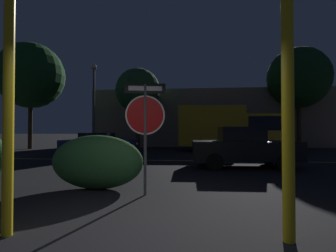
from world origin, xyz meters
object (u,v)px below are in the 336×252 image
Objects in this scene: passing_car_2 at (243,147)px; tree_2 at (138,91)px; yellow_pole_left at (8,102)px; hedge_bush_1 at (97,162)px; tree_0 at (31,76)px; delivery_truck at (230,127)px; yellow_pole_right at (288,120)px; stop_sign at (145,116)px; street_lamp at (94,95)px; tree_1 at (299,78)px; passing_car_1 at (99,144)px.

passing_car_2 is 12.84m from tree_2.
yellow_pole_left is 1.58× the size of hedge_bush_1.
hedge_bush_1 is 0.34× the size of tree_2.
hedge_bush_1 is at bearing -51.32° from tree_0.
hedge_bush_1 is at bearing -23.72° from delivery_truck.
hedge_bush_1 is 0.55× the size of passing_car_2.
delivery_truck is 0.87× the size of tree_0.
tree_2 is at bearing 108.52° from yellow_pole_right.
hedge_bush_1 is at bearing -80.99° from tree_2.
yellow_pole_left reaches higher than hedge_bush_1.
stop_sign is at bearing -49.14° from tree_0.
street_lamp is 5.57m from tree_0.
tree_2 is at bearing -150.50° from passing_car_2.
stop_sign is 0.60× the size of passing_car_2.
tree_0 reaches higher than delivery_truck.
tree_1 is at bearing 48.63° from stop_sign.
passing_car_1 is at bearing -96.63° from tree_2.
yellow_pole_right is 6.89m from passing_car_2.
yellow_pole_left reaches higher than delivery_truck.
delivery_truck is (3.46, 12.93, -0.04)m from stop_sign.
passing_car_2 is at bearing -42.06° from street_lamp.
tree_0 reaches higher than street_lamp.
tree_1 is 12.90m from tree_2.
hedge_bush_1 is 0.27× the size of tree_1.
yellow_pole_left is at bearing -56.89° from tree_0.
tree_0 is (-10.48, 13.09, 5.06)m from hedge_bush_1.
yellow_pole_right is 21.38m from tree_0.
hedge_bush_1 is 8.76m from passing_car_1.
yellow_pole_left is 2.99m from hedge_bush_1.
tree_1 is at bearing 5.21° from tree_2.
stop_sign reaches higher than hedge_bush_1.
passing_car_1 is 0.65× the size of street_lamp.
passing_car_1 is at bearing 105.02° from yellow_pole_left.
stop_sign is 0.58× the size of passing_car_1.
yellow_pole_right is 12.63m from passing_car_1.
passing_car_2 is at bearing -118.88° from tree_1.
street_lamp is (-5.17, 12.60, 3.43)m from hedge_bush_1.
tree_0 reaches higher than passing_car_2.
passing_car_2 reaches higher than passing_car_1.
delivery_truck is at bearing 72.44° from yellow_pole_left.
delivery_truck reaches higher than yellow_pole_right.
yellow_pole_right is 0.46× the size of tree_2.
street_lamp is (-2.10, 4.40, 3.40)m from passing_car_1.
hedge_bush_1 is 0.35× the size of street_lamp.
yellow_pole_right is 4.39m from hedge_bush_1.
tree_1 is (5.79, 3.35, 3.98)m from delivery_truck.
stop_sign is at bearing 136.15° from yellow_pole_right.
yellow_pole_left is at bearing -20.66° from delivery_truck.
yellow_pole_right is 20.14m from tree_1.
yellow_pole_right is 15.11m from delivery_truck.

